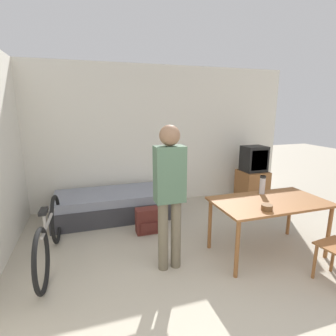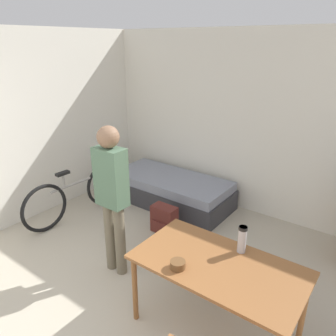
% 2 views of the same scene
% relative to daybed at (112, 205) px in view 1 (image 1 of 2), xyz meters
% --- Properties ---
extents(wall_back, '(5.70, 0.06, 2.70)m').
position_rel_daybed_xyz_m(wall_back, '(0.92, 0.56, 1.12)').
color(wall_back, silver).
rests_on(wall_back, ground_plane).
extents(daybed, '(1.98, 0.91, 0.46)m').
position_rel_daybed_xyz_m(daybed, '(0.00, 0.00, 0.00)').
color(daybed, '#333338').
rests_on(daybed, ground_plane).
extents(tv, '(0.53, 0.53, 1.14)m').
position_rel_daybed_xyz_m(tv, '(2.90, 0.02, 0.28)').
color(tv, brown).
rests_on(tv, ground_plane).
extents(dining_table, '(1.46, 0.80, 0.74)m').
position_rel_daybed_xyz_m(dining_table, '(1.84, -1.83, 0.43)').
color(dining_table, brown).
rests_on(dining_table, ground_plane).
extents(bicycle, '(0.12, 1.78, 0.78)m').
position_rel_daybed_xyz_m(bicycle, '(-0.88, -1.20, 0.13)').
color(bicycle, black).
rests_on(bicycle, ground_plane).
extents(person_standing, '(0.34, 0.23, 1.73)m').
position_rel_daybed_xyz_m(person_standing, '(0.50, -1.76, 0.79)').
color(person_standing, '#6B604C').
rests_on(person_standing, ground_plane).
extents(thermos_flask, '(0.08, 0.08, 0.26)m').
position_rel_daybed_xyz_m(thermos_flask, '(1.92, -1.56, 0.65)').
color(thermos_flask, '#B7B7BC').
rests_on(thermos_flask, dining_table).
extents(mate_bowl, '(0.13, 0.13, 0.07)m').
position_rel_daybed_xyz_m(mate_bowl, '(1.59, -2.08, 0.54)').
color(mate_bowl, brown).
rests_on(mate_bowl, dining_table).
extents(backpack, '(0.35, 0.23, 0.39)m').
position_rel_daybed_xyz_m(backpack, '(0.46, -0.78, -0.03)').
color(backpack, '#56231E').
rests_on(backpack, ground_plane).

